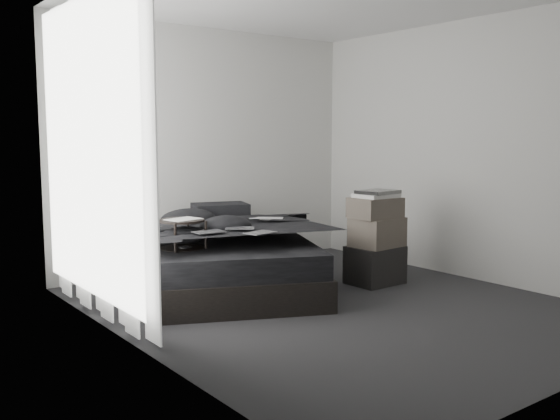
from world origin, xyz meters
TOP-DOWN VIEW (x-y plane):
  - floor at (0.00, 0.00)m, footprint 3.60×4.20m
  - wall_back at (0.00, 2.10)m, footprint 3.60×0.01m
  - wall_left at (-1.80, 0.00)m, footprint 0.01×4.20m
  - wall_right at (1.80, 0.00)m, footprint 0.01×4.20m
  - window_left at (-1.78, 0.90)m, footprint 0.02×2.00m
  - curtain_left at (-1.73, 0.90)m, footprint 0.06×2.12m
  - bed at (-0.44, 1.02)m, footprint 2.18×2.42m
  - mattress at (-0.44, 1.02)m, footprint 2.11×2.35m
  - duvet at (-0.46, 0.98)m, footprint 2.03×2.15m
  - pillow_lower at (-0.16, 1.74)m, footprint 0.71×0.61m
  - pillow_upper at (-0.11, 1.70)m, footprint 0.65×0.54m
  - laptop at (-0.08, 0.91)m, footprint 0.37×0.36m
  - comic_a at (-0.87, 0.64)m, footprint 0.26×0.17m
  - comic_b at (-0.55, 0.65)m, footprint 0.30×0.28m
  - comic_c at (-0.56, 0.33)m, footprint 0.28×0.21m
  - side_stand at (-0.99, 0.89)m, footprint 0.40×0.40m
  - papers at (-0.98, 0.88)m, footprint 0.31×0.26m
  - floor_books at (-1.26, 0.83)m, footprint 0.20×0.23m
  - box_lower at (0.86, 0.39)m, footprint 0.51×0.40m
  - box_mid at (0.87, 0.38)m, footprint 0.50×0.41m
  - box_upper at (0.85, 0.39)m, footprint 0.46×0.38m
  - art_book_white at (0.86, 0.39)m, footprint 0.38×0.31m
  - art_book_snake at (0.87, 0.38)m, footprint 0.40×0.34m

SIDE VIEW (x-z plane):
  - floor at x=0.00m, z-range -0.01..0.01m
  - floor_books at x=-1.26m, z-range 0.00..0.14m
  - bed at x=-0.44m, z-range 0.00..0.27m
  - box_lower at x=0.86m, z-range 0.00..0.37m
  - side_stand at x=-0.99m, z-range 0.00..0.72m
  - mattress at x=-0.44m, z-range 0.27..0.48m
  - box_mid at x=0.87m, z-range 0.37..0.65m
  - pillow_lower at x=-0.16m, z-range 0.48..0.62m
  - duvet at x=-0.46m, z-range 0.48..0.71m
  - pillow_upper at x=-0.11m, z-range 0.62..0.74m
  - comic_a at x=-0.87m, z-range 0.71..0.72m
  - comic_b at x=-0.55m, z-range 0.72..0.73m
  - laptop at x=-0.08m, z-range 0.71..0.74m
  - comic_c at x=-0.56m, z-range 0.72..0.73m
  - papers at x=-0.98m, z-range 0.72..0.74m
  - box_upper at x=0.85m, z-range 0.65..0.85m
  - art_book_white at x=0.86m, z-range 0.85..0.89m
  - art_book_snake at x=0.87m, z-range 0.89..0.92m
  - curtain_left at x=-1.73m, z-range 0.04..2.52m
  - wall_back at x=0.00m, z-range 0.00..2.60m
  - wall_left at x=-1.80m, z-range 0.00..2.60m
  - wall_right at x=1.80m, z-range 0.00..2.60m
  - window_left at x=-1.78m, z-range 0.20..2.50m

